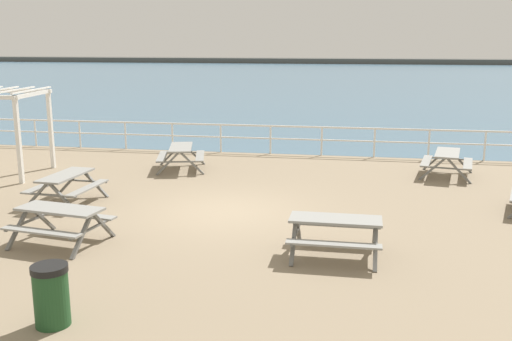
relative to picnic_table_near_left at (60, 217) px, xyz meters
name	(u,v)px	position (x,y,z in m)	size (l,w,h in m)	color
ground_plane	(224,215)	(2.85, 2.88, -0.68)	(30.00, 24.00, 0.20)	gray
sea_band	(330,78)	(2.85, 55.63, -0.58)	(142.00, 90.00, 0.01)	#476B84
distant_shoreline	(342,63)	(2.85, 98.63, -0.58)	(142.00, 6.00, 1.80)	#4C4C47
seaward_railing	(271,134)	(2.85, 10.63, 0.17)	(23.07, 0.07, 1.08)	white
picnic_table_near_left	(60,217)	(0.00, 0.00, 0.00)	(2.01, 1.78, 0.80)	gray
picnic_table_near_right	(447,158)	(8.86, 7.86, 0.00)	(1.81, 2.04, 0.80)	gray
picnic_table_mid_centre	(335,227)	(5.70, 0.27, 0.00)	(1.81, 1.56, 0.80)	gray
picnic_table_far_right	(181,152)	(0.36, 7.38, 0.00)	(1.90, 2.11, 0.80)	gray
picnic_table_seaward	(66,181)	(-1.39, 2.92, 0.00)	(1.65, 1.90, 0.80)	gray
lattice_pergola	(0,112)	(-4.96, 5.72, 1.41)	(2.62, 2.74, 2.70)	white
litter_bin	(51,295)	(1.66, -3.40, -0.10)	(0.55, 0.55, 0.95)	#1E4723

